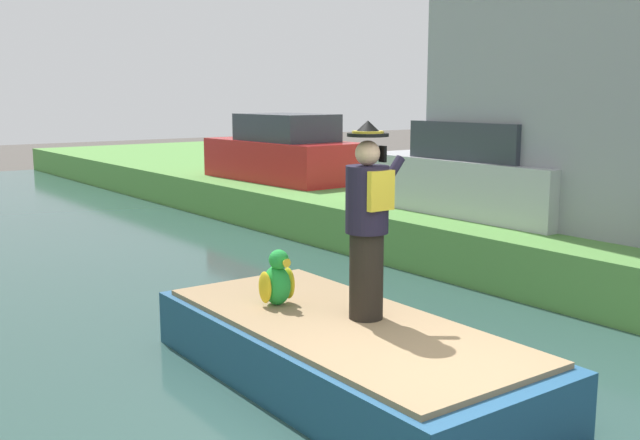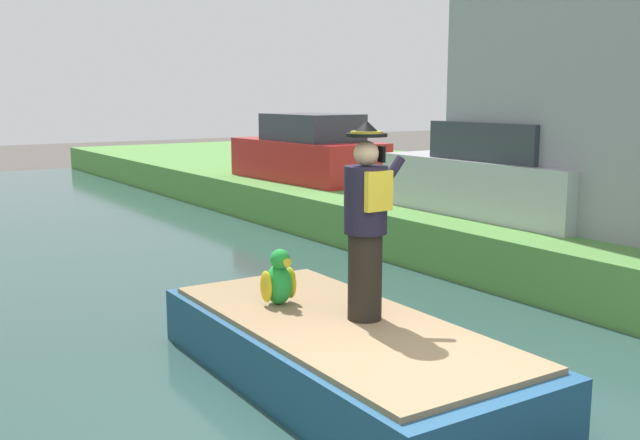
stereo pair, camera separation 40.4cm
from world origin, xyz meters
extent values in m
cube|color=#23517A|center=(0.00, 1.58, 0.38)|extent=(1.88, 4.23, 0.56)
cube|color=#997A56|center=(0.00, 1.58, 0.69)|extent=(1.73, 3.89, 0.05)
cylinder|color=black|center=(0.23, 1.51, 1.12)|extent=(0.32, 0.32, 0.82)
cylinder|color=black|center=(0.23, 1.51, 1.84)|extent=(0.40, 0.40, 0.62)
cube|color=gold|center=(0.23, 1.32, 1.94)|extent=(0.28, 0.06, 0.36)
sphere|color=#DBA884|center=(0.23, 1.51, 2.27)|extent=(0.23, 0.23, 0.23)
cylinder|color=black|center=(0.23, 1.51, 2.43)|extent=(0.38, 0.38, 0.03)
cone|color=black|center=(0.23, 1.51, 2.50)|extent=(0.26, 0.26, 0.12)
cylinder|color=gold|center=(0.23, 1.51, 2.46)|extent=(0.29, 0.29, 0.02)
cylinder|color=black|center=(0.45, 1.47, 2.02)|extent=(0.38, 0.09, 0.43)
cube|color=black|center=(0.36, 1.45, 2.26)|extent=(0.03, 0.08, 0.15)
ellipsoid|color=green|center=(-0.19, 2.39, 0.91)|extent=(0.26, 0.32, 0.40)
sphere|color=green|center=(-0.19, 2.35, 1.18)|extent=(0.20, 0.20, 0.20)
cone|color=yellow|center=(-0.19, 2.25, 1.17)|extent=(0.09, 0.09, 0.09)
ellipsoid|color=yellow|center=(-0.33, 2.39, 0.91)|extent=(0.08, 0.20, 0.32)
ellipsoid|color=yellow|center=(-0.05, 2.39, 0.91)|extent=(0.08, 0.20, 0.32)
cube|color=#B7B7BC|center=(5.24, 4.50, 1.31)|extent=(1.72, 4.01, 0.90)
cube|color=#2D333D|center=(5.24, 4.30, 2.06)|extent=(1.46, 2.21, 0.60)
cube|color=red|center=(5.24, 10.34, 1.31)|extent=(1.87, 4.07, 0.90)
cube|color=#2D333D|center=(5.24, 10.14, 2.06)|extent=(1.54, 2.26, 0.60)
camera|label=1|loc=(-4.12, -3.55, 2.79)|focal=41.18mm
camera|label=2|loc=(-3.79, -3.78, 2.79)|focal=41.18mm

